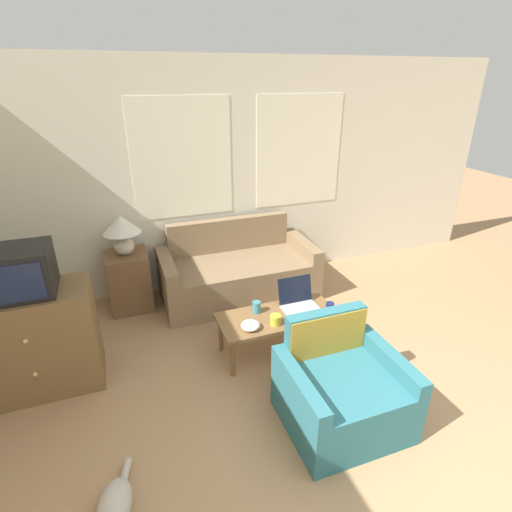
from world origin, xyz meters
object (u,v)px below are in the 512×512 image
object	(u,v)px
coffee_table	(278,319)
snack_bowl	(250,325)
laptop	(299,302)
cup_navy	(276,320)
cup_yellow	(330,308)
cup_white	(257,307)
table_lamp	(122,229)
cat_black	(114,508)
couch	(237,273)
television	(16,272)
armchair	(340,391)

from	to	relation	value
coffee_table	snack_bowl	size ratio (longest dim) A/B	6.58
laptop	cup_navy	distance (m)	0.36
cup_yellow	cup_white	size ratio (longest dim) A/B	0.91
table_lamp	snack_bowl	world-z (taller)	table_lamp
coffee_table	cat_black	xyz separation A→B (m)	(-1.51, -1.14, -0.24)
cup_navy	snack_bowl	distance (m)	0.23
cup_yellow	cup_white	world-z (taller)	cup_white
table_lamp	snack_bowl	bearing A→B (deg)	-56.80
couch	television	world-z (taller)	television
cat_black	table_lamp	bearing A→B (deg)	-170.59
table_lamp	laptop	distance (m)	1.97
snack_bowl	cat_black	distance (m)	1.62
television	laptop	bearing A→B (deg)	-4.75
cup_white	armchair	bearing A→B (deg)	-74.79
cup_navy	cat_black	world-z (taller)	cup_navy
couch	coffee_table	bearing A→B (deg)	-88.83
cat_black	armchair	bearing A→B (deg)	114.11
laptop	cup_yellow	xyz separation A→B (m)	(0.23, -0.17, -0.01)
table_lamp	coffee_table	size ratio (longest dim) A/B	0.39
couch	cat_black	xyz separation A→B (m)	(-1.49, -2.31, -0.17)
coffee_table	armchair	bearing A→B (deg)	-82.88
armchair	table_lamp	distance (m)	2.66
armchair	table_lamp	xyz separation A→B (m)	(-1.34, 2.20, 0.67)
coffee_table	couch	bearing A→B (deg)	91.17
couch	cup_navy	xyz separation A→B (m)	(-0.05, -1.29, 0.16)
television	laptop	distance (m)	2.34
couch	armchair	bearing A→B (deg)	-86.21
couch	cup_white	world-z (taller)	couch
cup_yellow	cat_black	size ratio (longest dim) A/B	0.17
cup_navy	cup_white	world-z (taller)	cup_white
coffee_table	cup_navy	distance (m)	0.17
coffee_table	cup_white	bearing A→B (deg)	144.46
couch	table_lamp	world-z (taller)	table_lamp
coffee_table	snack_bowl	bearing A→B (deg)	-159.92
coffee_table	table_lamp	bearing A→B (deg)	133.50
cup_yellow	cup_navy	bearing A→B (deg)	-179.47
armchair	coffee_table	distance (m)	0.92
armchair	television	world-z (taller)	television
armchair	cat_black	world-z (taller)	armchair
armchair	cat_black	distance (m)	1.65
cup_white	couch	bearing A→B (deg)	82.31
television	cup_navy	xyz separation A→B (m)	(1.94, -0.37, -0.63)
television	table_lamp	bearing A→B (deg)	53.13
cup_yellow	cup_white	bearing A→B (deg)	159.71
armchair	snack_bowl	world-z (taller)	armchair
television	snack_bowl	size ratio (longest dim) A/B	3.01
couch	cup_white	size ratio (longest dim) A/B	16.07
television	coffee_table	world-z (taller)	television
table_lamp	laptop	xyz separation A→B (m)	(1.46, -1.23, -0.48)
armchair	laptop	size ratio (longest dim) A/B	2.51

